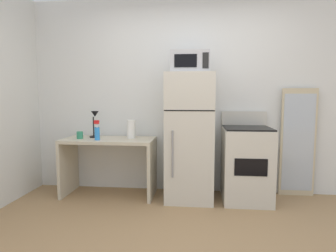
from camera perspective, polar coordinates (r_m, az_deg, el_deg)
The scene contains 10 objects.
wall_back_white at distance 3.89m, azimuth 4.40°, elevation 6.02°, with size 5.00×0.10×2.60m, color silver.
desk at distance 3.80m, azimuth -11.75°, elevation -5.86°, with size 1.18×0.56×0.75m.
desk_lamp at distance 3.87m, azimuth -14.59°, elevation 1.26°, with size 0.14×0.12×0.35m.
paper_towel_roll at distance 3.72m, azimuth -7.43°, elevation -0.63°, with size 0.11×0.11×0.24m, color white.
coffee_mug at distance 3.83m, azimuth -17.34°, elevation -1.77°, with size 0.08×0.08×0.10m, color #338C66.
spray_bottle at distance 3.65m, azimuth -14.10°, elevation -1.22°, with size 0.06×0.06×0.25m.
refrigerator at distance 3.55m, azimuth 4.40°, elevation -2.25°, with size 0.59×0.62×1.58m.
microwave at distance 3.52m, azimuth 4.51°, elevation 12.66°, with size 0.46×0.35×0.26m.
oven_range at distance 3.66m, azimuth 15.50°, elevation -7.31°, with size 0.57×0.61×1.10m.
leaning_mirror at distance 4.03m, azimuth 24.72°, elevation -3.06°, with size 0.44×0.03×1.40m.
Camera 1 is at (0.11, -2.18, 1.29)m, focal length 30.24 mm.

